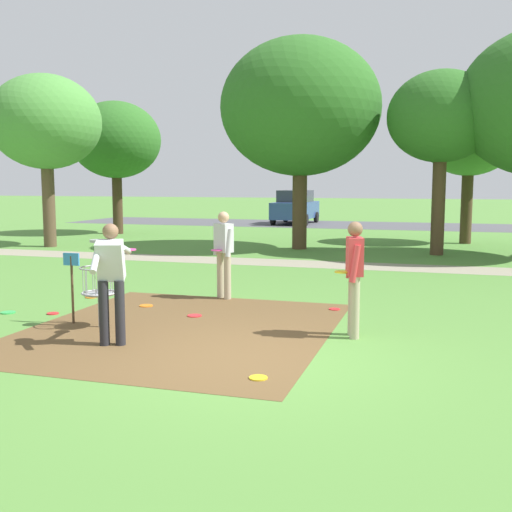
{
  "coord_description": "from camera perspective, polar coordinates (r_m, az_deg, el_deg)",
  "views": [
    {
      "loc": [
        2.24,
        -7.3,
        2.28
      ],
      "look_at": [
        -0.78,
        2.73,
        1.0
      ],
      "focal_mm": 42.59,
      "sensor_mm": 36.0,
      "label": 1
    }
  ],
  "objects": [
    {
      "name": "tree_near_left",
      "position": [
        20.94,
        4.2,
        13.72
      ],
      "size": [
        5.37,
        5.37,
        7.05
      ],
      "color": "#4C3823",
      "rests_on": "ground"
    },
    {
      "name": "ground_plane",
      "position": [
        7.97,
        -0.32,
        -9.65
      ],
      "size": [
        160.0,
        160.0,
        0.0
      ],
      "primitive_type": "plane",
      "color": "#518438"
    },
    {
      "name": "parking_lot_strip",
      "position": [
        32.8,
        12.82,
        2.8
      ],
      "size": [
        36.0,
        6.0,
        0.01
      ],
      "primitive_type": "cube",
      "color": "#4C4C51",
      "rests_on": "ground"
    },
    {
      "name": "disc_golf_basket",
      "position": [
        9.86,
        -14.82,
        -2.17
      ],
      "size": [
        0.98,
        0.58,
        1.39
      ],
      "color": "#9E9EA3",
      "rests_on": "ground"
    },
    {
      "name": "frisbee_scattered_b",
      "position": [
        11.03,
        7.38,
        -4.98
      ],
      "size": [
        0.2,
        0.2,
        0.02
      ],
      "primitive_type": "cylinder",
      "color": "red",
      "rests_on": "ground"
    },
    {
      "name": "player_throwing",
      "position": [
        11.87,
        -3.06,
        0.6
      ],
      "size": [
        0.49,
        0.45,
        1.71
      ],
      "color": "tan",
      "rests_on": "ground"
    },
    {
      "name": "frisbee_far_left",
      "position": [
        11.41,
        -10.28,
        -4.62
      ],
      "size": [
        0.25,
        0.25,
        0.02
      ],
      "primitive_type": "cylinder",
      "color": "orange",
      "rests_on": "ground"
    },
    {
      "name": "tree_far_center",
      "position": [
        23.97,
        19.41,
        10.52
      ],
      "size": [
        3.44,
        3.44,
        5.43
      ],
      "color": "#4C3823",
      "rests_on": "ground"
    },
    {
      "name": "parked_car_leftmost",
      "position": [
        33.62,
        3.72,
        4.62
      ],
      "size": [
        2.04,
        4.24,
        1.84
      ],
      "color": "#2D4784",
      "rests_on": "ground"
    },
    {
      "name": "dirt_tee_pad",
      "position": [
        9.61,
        -7.08,
        -6.78
      ],
      "size": [
        4.61,
        5.25,
        0.01
      ],
      "primitive_type": "cube",
      "color": "brown",
      "rests_on": "ground"
    },
    {
      "name": "gravel_path",
      "position": [
        16.87,
        8.97,
        -0.89
      ],
      "size": [
        40.0,
        1.51,
        0.0
      ],
      "primitive_type": "cube",
      "color": "gray",
      "rests_on": "ground"
    },
    {
      "name": "frisbee_far_right",
      "position": [
        11.51,
        -22.26,
        -4.93
      ],
      "size": [
        0.25,
        0.25,
        0.02
      ],
      "primitive_type": "cylinder",
      "color": "green",
      "rests_on": "ground"
    },
    {
      "name": "frisbee_scattered_a",
      "position": [
        10.46,
        -5.79,
        -5.6
      ],
      "size": [
        0.24,
        0.24,
        0.02
      ],
      "primitive_type": "cylinder",
      "color": "red",
      "rests_on": "ground"
    },
    {
      "name": "tree_near_right",
      "position": [
        19.96,
        17.02,
        12.3
      ],
      "size": [
        3.31,
        3.31,
        5.7
      ],
      "color": "#4C3823",
      "rests_on": "ground"
    },
    {
      "name": "frisbee_by_tee",
      "position": [
        12.5,
        -15.22,
        -3.75
      ],
      "size": [
        0.24,
        0.24,
        0.02
      ],
      "primitive_type": "cylinder",
      "color": "orange",
      "rests_on": "ground"
    },
    {
      "name": "player_foreground_watching",
      "position": [
        8.66,
        -13.43,
        -1.81
      ],
      "size": [
        0.47,
        1.17,
        1.71
      ],
      "color": "#232328",
      "rests_on": "ground"
    },
    {
      "name": "tree_mid_left",
      "position": [
        22.76,
        -19.17,
        11.73
      ],
      "size": [
        3.83,
        3.83,
        5.99
      ],
      "color": "brown",
      "rests_on": "ground"
    },
    {
      "name": "player_waiting_left",
      "position": [
        9.0,
        9.21,
        -1.5
      ],
      "size": [
        0.44,
        0.49,
        1.71
      ],
      "color": "tan",
      "rests_on": "ground"
    },
    {
      "name": "frisbee_mid_grass",
      "position": [
        11.16,
        -18.55,
        -5.14
      ],
      "size": [
        0.2,
        0.2,
        0.02
      ],
      "primitive_type": "cylinder",
      "color": "red",
      "rests_on": "ground"
    },
    {
      "name": "tree_mid_right",
      "position": [
        27.68,
        -13.03,
        10.52
      ],
      "size": [
        3.92,
        3.92,
        5.78
      ],
      "color": "#422D1E",
      "rests_on": "ground"
    },
    {
      "name": "frisbee_near_basket",
      "position": [
        7.21,
        0.21,
        -11.38
      ],
      "size": [
        0.22,
        0.22,
        0.02
      ],
      "primitive_type": "cylinder",
      "color": "gold",
      "rests_on": "ground"
    }
  ]
}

